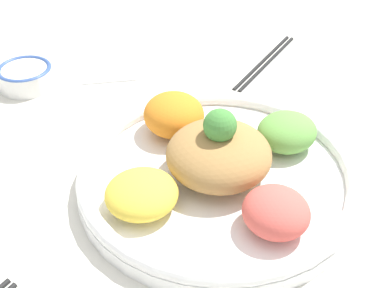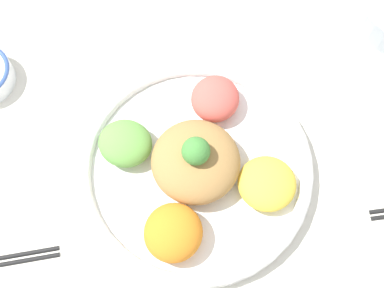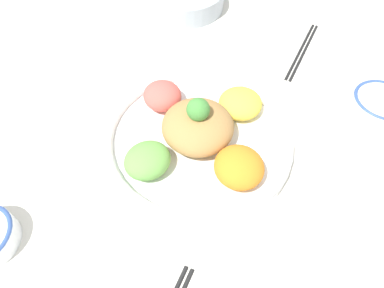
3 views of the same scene
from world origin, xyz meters
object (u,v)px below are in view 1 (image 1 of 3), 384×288
chopsticks_pair_near (265,61)px  serving_spoon_main (130,78)px  salad_platter (218,169)px  rice_bowl_blue (25,76)px

chopsticks_pair_near → serving_spoon_main: 0.24m
salad_platter → serving_spoon_main: bearing=-60.5°
rice_bowl_blue → salad_platter: bearing=143.4°
chopsticks_pair_near → serving_spoon_main: (0.23, 0.07, -0.00)m
salad_platter → rice_bowl_blue: 0.40m
chopsticks_pair_near → salad_platter: bearing=-165.6°
chopsticks_pair_near → serving_spoon_main: size_ratio=1.58×
chopsticks_pair_near → serving_spoon_main: chopsticks_pair_near is taller
rice_bowl_blue → serving_spoon_main: size_ratio=0.69×
salad_platter → serving_spoon_main: size_ratio=2.76×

